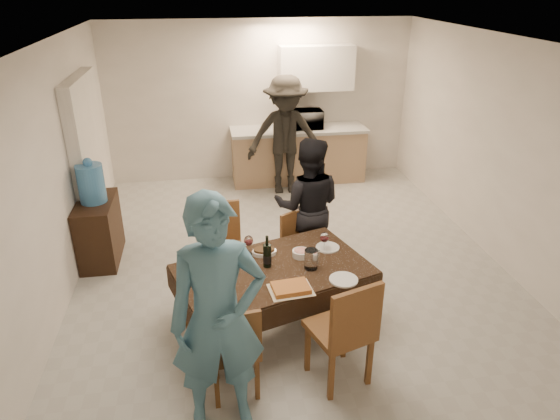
{
  "coord_description": "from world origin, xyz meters",
  "views": [
    {
      "loc": [
        -0.95,
        -5.18,
        3.19
      ],
      "look_at": [
        -0.18,
        -0.3,
        0.86
      ],
      "focal_mm": 32.0,
      "sensor_mm": 36.0,
      "label": 1
    }
  ],
  "objects": [
    {
      "name": "plate_far_left",
      "position": [
        -0.99,
        -0.9,
        0.7
      ],
      "size": [
        0.27,
        0.27,
        0.02
      ],
      "primitive_type": "cylinder",
      "color": "silver",
      "rests_on": "dining_table"
    },
    {
      "name": "chair_far_right",
      "position": [
        0.06,
        -0.53,
        0.51
      ],
      "size": [
        0.52,
        0.54,
        0.45
      ],
      "rotation": [
        0.0,
        0.0,
        3.66
      ],
      "color": "brown",
      "rests_on": "floor"
    },
    {
      "name": "dining_table",
      "position": [
        -0.39,
        -1.2,
        0.66
      ],
      "size": [
        1.99,
        1.51,
        0.69
      ],
      "rotation": [
        0.0,
        0.0,
        0.31
      ],
      "color": "black",
      "rests_on": "floor"
    },
    {
      "name": "person_far",
      "position": [
        0.16,
        -0.15,
        0.81
      ],
      "size": [
        0.92,
        0.79,
        1.62
      ],
      "primitive_type": "imported",
      "rotation": [
        0.0,
        0.0,
        2.89
      ],
      "color": "black",
      "rests_on": "floor"
    },
    {
      "name": "ceiling",
      "position": [
        0.0,
        0.0,
        2.6
      ],
      "size": [
        5.0,
        6.0,
        0.02
      ],
      "primitive_type": "cube",
      "color": "white",
      "rests_on": "wall_back"
    },
    {
      "name": "chair_near_right",
      "position": [
        0.06,
        -2.05,
        0.63
      ],
      "size": [
        0.59,
        0.61,
        0.56
      ],
      "rotation": [
        0.0,
        0.0,
        0.32
      ],
      "color": "brown",
      "rests_on": "floor"
    },
    {
      "name": "savoury_tart",
      "position": [
        -0.29,
        -1.58,
        0.71
      ],
      "size": [
        0.4,
        0.32,
        0.05
      ],
      "primitive_type": "cube",
      "rotation": [
        0.0,
        0.0,
        0.1
      ],
      "color": "#C87C3A",
      "rests_on": "dining_table"
    },
    {
      "name": "stub_partition",
      "position": [
        -2.42,
        1.2,
        1.05
      ],
      "size": [
        0.15,
        1.4,
        2.1
      ],
      "primitive_type": "cube",
      "color": "silver",
      "rests_on": "floor"
    },
    {
      "name": "wall_front",
      "position": [
        0.0,
        -3.0,
        1.3
      ],
      "size": [
        5.0,
        0.02,
        2.6
      ],
      "primitive_type": "cube",
      "color": "silver",
      "rests_on": "floor"
    },
    {
      "name": "chair_near_left",
      "position": [
        -0.84,
        -2.04,
        0.55
      ],
      "size": [
        0.46,
        0.46,
        0.49
      ],
      "rotation": [
        0.0,
        0.0,
        0.13
      ],
      "color": "brown",
      "rests_on": "floor"
    },
    {
      "name": "kitchen_base_cabinet",
      "position": [
        0.6,
        2.68,
        0.43
      ],
      "size": [
        2.2,
        0.6,
        0.86
      ],
      "primitive_type": "cube",
      "color": "tan",
      "rests_on": "floor"
    },
    {
      "name": "wine_glass_c",
      "position": [
        -0.59,
        -0.9,
        0.79
      ],
      "size": [
        0.09,
        0.09,
        0.21
      ],
      "primitive_type": null,
      "color": "white",
      "rests_on": "dining_table"
    },
    {
      "name": "plate_far_right",
      "position": [
        0.21,
        -0.9,
        0.7
      ],
      "size": [
        0.24,
        0.24,
        0.01
      ],
      "primitive_type": "cylinder",
      "color": "silver",
      "rests_on": "dining_table"
    },
    {
      "name": "water_pitcher",
      "position": [
        -0.04,
        -1.25,
        0.79
      ],
      "size": [
        0.13,
        0.13,
        0.19
      ],
      "primitive_type": "cylinder",
      "color": "white",
      "rests_on": "dining_table"
    },
    {
      "name": "console",
      "position": [
        -2.28,
        0.45,
        0.39
      ],
      "size": [
        0.42,
        0.84,
        0.78
      ],
      "primitive_type": "cube",
      "color": "black",
      "rests_on": "floor"
    },
    {
      "name": "wall_back",
      "position": [
        0.0,
        3.0,
        1.3
      ],
      "size": [
        5.0,
        0.02,
        2.6
      ],
      "primitive_type": "cube",
      "color": "silver",
      "rests_on": "floor"
    },
    {
      "name": "floor",
      "position": [
        0.0,
        0.0,
        0.0
      ],
      "size": [
        5.0,
        6.0,
        0.02
      ],
      "primitive_type": "cube",
      "color": "#B2B3AE",
      "rests_on": "ground"
    },
    {
      "name": "chair_far_left",
      "position": [
        -0.84,
        -0.55,
        0.6
      ],
      "size": [
        0.46,
        0.46,
        0.53
      ],
      "rotation": [
        0.0,
        0.0,
        3.18
      ],
      "color": "brown",
      "rests_on": "floor"
    },
    {
      "name": "wine_glass_b",
      "position": [
        0.16,
        -0.95,
        0.79
      ],
      "size": [
        0.09,
        0.09,
        0.21
      ],
      "primitive_type": null,
      "color": "white",
      "rests_on": "dining_table"
    },
    {
      "name": "kitchen_worktop",
      "position": [
        0.6,
        2.68,
        0.89
      ],
      "size": [
        2.24,
        0.64,
        0.05
      ],
      "primitive_type": "cube",
      "color": "#AEAEA9",
      "rests_on": "kitchen_base_cabinet"
    },
    {
      "name": "water_jug",
      "position": [
        -2.28,
        0.45,
        1.0
      ],
      "size": [
        0.3,
        0.3,
        0.46
      ],
      "primitive_type": "cylinder",
      "color": "#4891D6",
      "rests_on": "console"
    },
    {
      "name": "wine_glass_a",
      "position": [
        -0.94,
        -1.45,
        0.79
      ],
      "size": [
        0.09,
        0.09,
        0.19
      ],
      "primitive_type": null,
      "color": "white",
      "rests_on": "dining_table"
    },
    {
      "name": "plate_near_right",
      "position": [
        0.21,
        -1.5,
        0.7
      ],
      "size": [
        0.26,
        0.26,
        0.02
      ],
      "primitive_type": "cylinder",
      "color": "silver",
      "rests_on": "dining_table"
    },
    {
      "name": "mushroom_dish",
      "position": [
        -0.44,
        -0.92,
        0.71
      ],
      "size": [
        0.22,
        0.22,
        0.04
      ],
      "primitive_type": "cylinder",
      "color": "silver",
      "rests_on": "dining_table"
    },
    {
      "name": "person_near",
      "position": [
        -0.94,
        -2.25,
        0.96
      ],
      "size": [
        0.74,
        0.52,
        1.93
      ],
      "primitive_type": "imported",
      "rotation": [
        0.0,
        0.0,
        0.08
      ],
      "color": "teal",
      "rests_on": "floor"
    },
    {
      "name": "microwave",
      "position": [
        0.71,
        2.68,
        1.06
      ],
      "size": [
        0.54,
        0.37,
        0.3
      ],
      "primitive_type": "imported",
      "rotation": [
        0.0,
        0.0,
        3.14
      ],
      "color": "silver",
      "rests_on": "kitchen_worktop"
    },
    {
      "name": "plate_near_left",
      "position": [
        -0.99,
        -1.5,
        0.7
      ],
      "size": [
        0.27,
        0.27,
        0.02
      ],
      "primitive_type": "cylinder",
      "color": "silver",
      "rests_on": "dining_table"
    },
    {
      "name": "person_kitchen",
      "position": [
        0.3,
        2.23,
        0.93
      ],
      "size": [
        1.2,
        0.69,
        1.86
      ],
      "primitive_type": "imported",
      "color": "black",
      "rests_on": "floor"
    },
    {
      "name": "upper_cabinet",
      "position": [
        0.9,
        2.82,
        1.85
      ],
      "size": [
        1.2,
        0.34,
        0.7
      ],
      "primitive_type": "cube",
      "color": "silver",
      "rests_on": "wall_back"
    },
    {
      "name": "wall_right",
      "position": [
        2.5,
        0.0,
        1.3
      ],
      "size": [
        0.02,
        6.0,
        2.6
      ],
      "primitive_type": "cube",
      "color": "silver",
      "rests_on": "floor"
    },
    {
      "name": "wall_left",
      "position": [
        -2.5,
        0.0,
        1.3
      ],
      "size": [
        0.02,
        6.0,
        2.6
      ],
      "primitive_type": "cube",
      "color": "silver",
      "rests_on": "floor"
    },
    {
      "name": "salad_bowl",
      "position": [
        -0.09,
        -1.02,
        0.72
      ],
      "size": [
        0.17,
        0.17,
        0.07
      ],
      "primitive_type": "cylinder",
      "color": "silver",
      "rests_on": "dining_table"
    },
    {
      "name": "wine_bottle",
      "position": [
        -0.44,
        -1.15,
        0.85
      ],
      "size": [
        0.08,
        0.08,
        0.32
      ],
      "primitive_type": null,
      "color": "black",
      "rests_on": "dining_table"
    }
  ]
}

